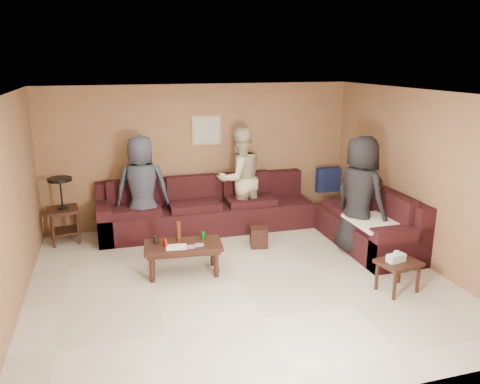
{
  "coord_description": "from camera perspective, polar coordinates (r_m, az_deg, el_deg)",
  "views": [
    {
      "loc": [
        -1.6,
        -5.58,
        2.91
      ],
      "look_at": [
        0.25,
        0.85,
        1.0
      ],
      "focal_mm": 35.0,
      "sensor_mm": 36.0,
      "label": 1
    }
  ],
  "objects": [
    {
      "name": "wall_art",
      "position": [
        8.33,
        -4.13,
        7.52
      ],
      "size": [
        0.52,
        0.04,
        0.52
      ],
      "color": "tan",
      "rests_on": "ground"
    },
    {
      "name": "side_table_right",
      "position": [
        6.39,
        18.69,
        -8.41
      ],
      "size": [
        0.58,
        0.51,
        0.56
      ],
      "rotation": [
        0.0,
        0.0,
        0.2
      ],
      "color": "black",
      "rests_on": "ground"
    },
    {
      "name": "room",
      "position": [
        5.94,
        -0.05,
        3.81
      ],
      "size": [
        5.6,
        5.5,
        2.5
      ],
      "color": "beige",
      "rests_on": "ground"
    },
    {
      "name": "coffee_table",
      "position": [
        6.59,
        -6.98,
        -6.79
      ],
      "size": [
        1.11,
        0.64,
        0.73
      ],
      "rotation": [
        0.0,
        0.0,
        -0.1
      ],
      "color": "black",
      "rests_on": "ground"
    },
    {
      "name": "waste_bin",
      "position": [
        7.53,
        2.31,
        -5.51
      ],
      "size": [
        0.31,
        0.31,
        0.32
      ],
      "primitive_type": "cube",
      "rotation": [
        0.0,
        0.0,
        -0.19
      ],
      "color": "black",
      "rests_on": "ground"
    },
    {
      "name": "sectional_sofa",
      "position": [
        7.93,
        2.59,
        -3.11
      ],
      "size": [
        4.65,
        2.9,
        0.97
      ],
      "color": "black",
      "rests_on": "ground"
    },
    {
      "name": "person_left",
      "position": [
        7.79,
        -11.82,
        0.41
      ],
      "size": [
        0.91,
        0.65,
        1.74
      ],
      "primitive_type": "imported",
      "rotation": [
        0.0,
        0.0,
        3.03
      ],
      "color": "#2D313E",
      "rests_on": "ground"
    },
    {
      "name": "person_right",
      "position": [
        7.32,
        14.39,
        -0.42
      ],
      "size": [
        0.84,
        1.03,
        1.83
      ],
      "primitive_type": "imported",
      "rotation": [
        0.0,
        0.0,
        1.9
      ],
      "color": "black",
      "rests_on": "ground"
    },
    {
      "name": "end_table_left",
      "position": [
        8.1,
        -20.78,
        -1.94
      ],
      "size": [
        0.54,
        0.54,
        1.09
      ],
      "rotation": [
        0.0,
        0.0,
        0.15
      ],
      "color": "black",
      "rests_on": "ground"
    },
    {
      "name": "person_middle",
      "position": [
        8.18,
        -0.01,
        1.66
      ],
      "size": [
        1.0,
        0.85,
        1.79
      ],
      "primitive_type": "imported",
      "rotation": [
        0.0,
        0.0,
        3.36
      ],
      "color": "#BFB28E",
      "rests_on": "ground"
    }
  ]
}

